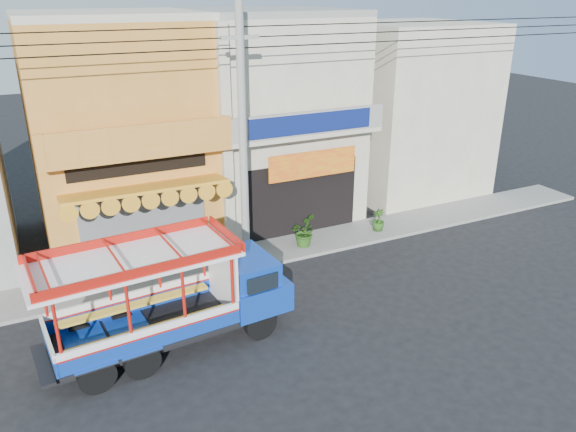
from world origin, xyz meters
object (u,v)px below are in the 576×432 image
object	(u,v)px
songthaew_truck	(186,293)
green_sign	(125,267)
utility_pole	(247,123)
potted_plant_a	(303,232)
potted_plant_c	(378,220)

from	to	relation	value
songthaew_truck	green_sign	distance (m)	4.39
utility_pole	green_sign	world-z (taller)	utility_pole
songthaew_truck	potted_plant_a	size ratio (longest dim) A/B	6.11
utility_pole	potted_plant_a	xyz separation A→B (m)	(2.32, 0.54, -4.36)
potted_plant_a	potted_plant_c	xyz separation A→B (m)	(3.30, -0.04, -0.11)
songthaew_truck	potted_plant_c	distance (m)	9.65
songthaew_truck	green_sign	bearing A→B (deg)	101.91
potted_plant_a	potted_plant_c	size ratio (longest dim) A/B	1.26
green_sign	potted_plant_c	xyz separation A→B (m)	(9.70, -0.36, 0.04)
green_sign	potted_plant_c	world-z (taller)	green_sign
green_sign	potted_plant_c	size ratio (longest dim) A/B	1.08
songthaew_truck	potted_plant_c	world-z (taller)	songthaew_truck
utility_pole	potted_plant_a	world-z (taller)	utility_pole
green_sign	potted_plant_a	world-z (taller)	potted_plant_a
utility_pole	potted_plant_c	bearing A→B (deg)	5.10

